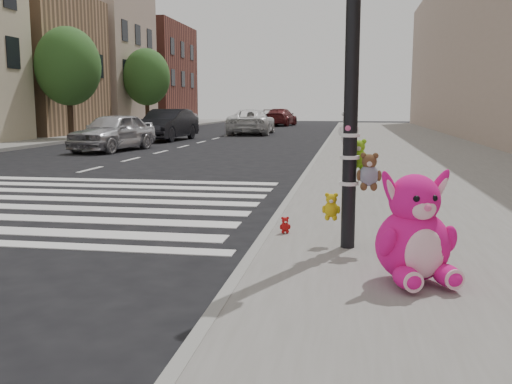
% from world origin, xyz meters
% --- Properties ---
extents(ground, '(120.00, 120.00, 0.00)m').
position_xyz_m(ground, '(0.00, 0.00, 0.00)').
color(ground, black).
rests_on(ground, ground).
extents(sidewalk_near, '(7.00, 80.00, 0.14)m').
position_xyz_m(sidewalk_near, '(5.00, 10.00, 0.07)').
color(sidewalk_near, slate).
rests_on(sidewalk_near, ground).
extents(sidewalk_far, '(6.00, 80.00, 0.14)m').
position_xyz_m(sidewalk_far, '(-13.50, 20.00, 0.07)').
color(sidewalk_far, slate).
rests_on(sidewalk_far, ground).
extents(curb_edge, '(0.12, 80.00, 0.15)m').
position_xyz_m(curb_edge, '(1.55, 10.00, 0.07)').
color(curb_edge, gray).
rests_on(curb_edge, ground).
extents(bld_far_c, '(6.00, 8.00, 8.00)m').
position_xyz_m(bld_far_c, '(-15.50, 26.00, 4.00)').
color(bld_far_c, '#A77C59').
rests_on(bld_far_c, ground).
extents(bld_far_d, '(6.00, 8.00, 10.00)m').
position_xyz_m(bld_far_d, '(-15.50, 35.00, 5.00)').
color(bld_far_d, tan).
rests_on(bld_far_d, ground).
extents(bld_far_e, '(6.00, 10.00, 9.00)m').
position_xyz_m(bld_far_e, '(-15.50, 46.00, 4.50)').
color(bld_far_e, brown).
rests_on(bld_far_e, ground).
extents(signal_pole, '(0.68, 0.49, 4.00)m').
position_xyz_m(signal_pole, '(2.62, 1.81, 1.81)').
color(signal_pole, black).
rests_on(signal_pole, sidewalk_near).
extents(tree_far_b, '(3.20, 3.20, 5.44)m').
position_xyz_m(tree_far_b, '(-11.20, 22.00, 3.65)').
color(tree_far_b, '#382619').
rests_on(tree_far_b, sidewalk_far).
extents(tree_far_c, '(3.20, 3.20, 5.44)m').
position_xyz_m(tree_far_c, '(-11.20, 33.00, 3.65)').
color(tree_far_c, '#382619').
rests_on(tree_far_c, sidewalk_far).
extents(pink_bunny, '(0.88, 0.95, 1.08)m').
position_xyz_m(pink_bunny, '(3.21, 0.57, 0.58)').
color(pink_bunny, '#EB1387').
rests_on(pink_bunny, sidewalk_near).
extents(red_teddy, '(0.17, 0.14, 0.22)m').
position_xyz_m(red_teddy, '(1.80, 2.40, 0.25)').
color(red_teddy, '#AC1111').
rests_on(red_teddy, sidewalk_near).
extents(car_silver_far, '(2.40, 4.55, 1.48)m').
position_xyz_m(car_silver_far, '(-6.53, 16.34, 0.74)').
color(car_silver_far, '#BABABF').
rests_on(car_silver_far, ground).
extents(car_dark_far, '(2.04, 4.90, 1.58)m').
position_xyz_m(car_dark_far, '(-6.50, 22.94, 0.79)').
color(car_dark_far, black).
rests_on(car_dark_far, ground).
extents(car_white_near, '(2.75, 5.53, 1.50)m').
position_xyz_m(car_white_near, '(-3.40, 29.87, 0.75)').
color(car_white_near, white).
rests_on(car_white_near, ground).
extents(car_maroon_near, '(2.59, 5.24, 1.47)m').
position_xyz_m(car_maroon_near, '(-3.34, 44.24, 0.73)').
color(car_maroon_near, maroon).
rests_on(car_maroon_near, ground).
extents(car_silver_deep, '(1.90, 4.63, 1.57)m').
position_xyz_m(car_silver_deep, '(-9.80, 36.02, 0.79)').
color(car_silver_deep, '#9D9DA2').
rests_on(car_silver_deep, ground).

